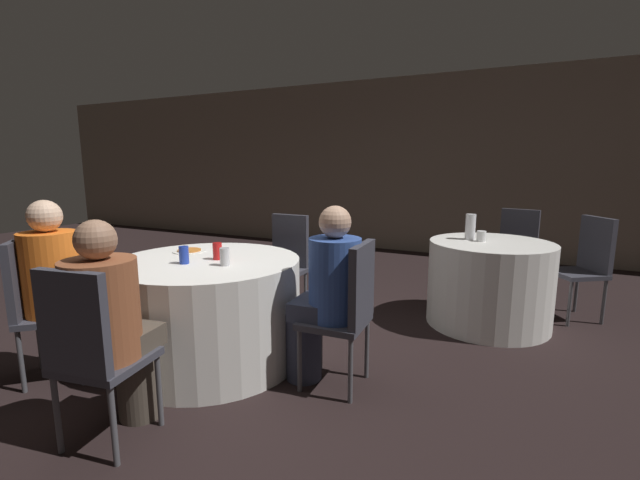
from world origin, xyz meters
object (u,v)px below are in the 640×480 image
(chair_far_north, at_px, (516,247))
(pizza_plate_near, at_px, (189,251))
(person_orange_shirt, at_px, (64,289))
(chair_far_northeast, at_px, (587,260))
(person_blue_shirt, at_px, (325,296))
(bottle_far, at_px, (470,227))
(soda_can_blue, at_px, (184,255))
(chair_near_east, at_px, (349,304))
(chair_near_southwest, at_px, (37,298))
(chair_near_north, at_px, (286,257))
(soda_can_silver, at_px, (225,257))
(table_far, at_px, (489,283))
(table_near, at_px, (209,310))
(soda_can_red, at_px, (217,251))
(person_floral_shirt, at_px, (113,326))
(chair_near_south, at_px, (89,345))

(chair_far_north, xyz_separation_m, pizza_plate_near, (-2.29, -2.43, 0.20))
(person_orange_shirt, bearing_deg, chair_far_northeast, 88.43)
(person_blue_shirt, height_order, bottle_far, person_blue_shirt)
(chair_far_north, distance_m, soda_can_blue, 3.43)
(chair_near_east, relative_size, chair_near_southwest, 1.00)
(chair_near_north, height_order, soda_can_silver, chair_near_north)
(table_far, relative_size, chair_near_southwest, 1.11)
(chair_far_northeast, distance_m, soda_can_silver, 3.28)
(person_orange_shirt, bearing_deg, chair_far_north, 98.04)
(person_blue_shirt, relative_size, bottle_far, 5.09)
(chair_near_east, bearing_deg, soda_can_silver, 96.42)
(chair_near_north, bearing_deg, bottle_far, -157.44)
(soda_can_blue, bearing_deg, chair_near_north, 86.71)
(table_near, distance_m, person_blue_shirt, 0.95)
(table_far, height_order, soda_can_red, soda_can_red)
(chair_near_southwest, relative_size, person_blue_shirt, 0.81)
(person_floral_shirt, bearing_deg, table_far, 47.85)
(table_near, relative_size, pizza_plate_near, 5.28)
(chair_near_southwest, xyz_separation_m, bottle_far, (2.40, 2.45, 0.31))
(chair_near_south, height_order, person_blue_shirt, person_blue_shirt)
(chair_near_southwest, relative_size, person_floral_shirt, 0.82)
(person_blue_shirt, height_order, pizza_plate_near, person_blue_shirt)
(person_blue_shirt, bearing_deg, chair_near_east, -90.00)
(chair_far_north, relative_size, person_orange_shirt, 0.79)
(soda_can_silver, bearing_deg, chair_far_northeast, 44.29)
(chair_near_north, height_order, chair_far_north, same)
(table_near, distance_m, bottle_far, 2.39)
(chair_near_east, distance_m, soda_can_silver, 0.90)
(soda_can_silver, bearing_deg, person_blue_shirt, 11.07)
(chair_near_north, bearing_deg, pizza_plate_near, 71.11)
(table_near, bearing_deg, person_floral_shirt, -80.21)
(table_far, xyz_separation_m, chair_near_southwest, (-2.59, -2.40, 0.19))
(chair_far_northeast, relative_size, person_orange_shirt, 0.79)
(chair_far_northeast, xyz_separation_m, soda_can_blue, (-2.63, -2.36, 0.25))
(chair_far_north, distance_m, soda_can_red, 3.20)
(chair_near_east, xyz_separation_m, soda_can_blue, (-1.14, -0.22, 0.25))
(person_floral_shirt, bearing_deg, chair_near_north, 84.21)
(person_floral_shirt, bearing_deg, chair_near_southwest, 159.70)
(bottle_far, bearing_deg, chair_far_northeast, 26.34)
(chair_near_east, xyz_separation_m, soda_can_silver, (-0.85, -0.14, 0.25))
(chair_far_north, height_order, bottle_far, bottle_far)
(bottle_far, bearing_deg, chair_near_southwest, -134.38)
(table_far, relative_size, chair_near_east, 1.11)
(soda_can_red, distance_m, soda_can_blue, 0.24)
(person_floral_shirt, xyz_separation_m, pizza_plate_near, (-0.47, 1.08, 0.16))
(table_far, relative_size, soda_can_blue, 8.75)
(chair_near_north, relative_size, chair_near_southwest, 1.00)
(table_near, xyz_separation_m, soda_can_silver, (0.23, -0.08, 0.44))
(chair_near_east, relative_size, soda_can_blue, 7.86)
(person_blue_shirt, relative_size, soda_can_blue, 9.70)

